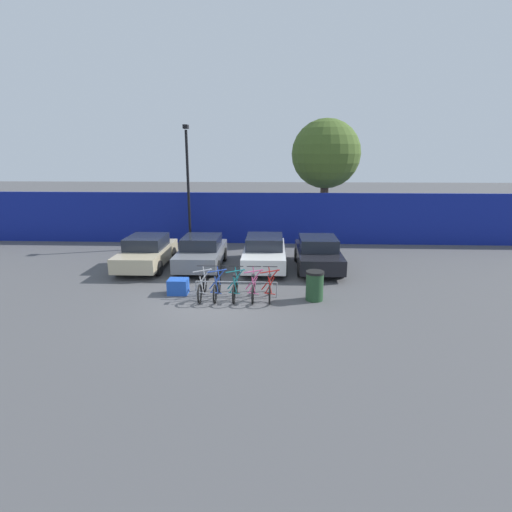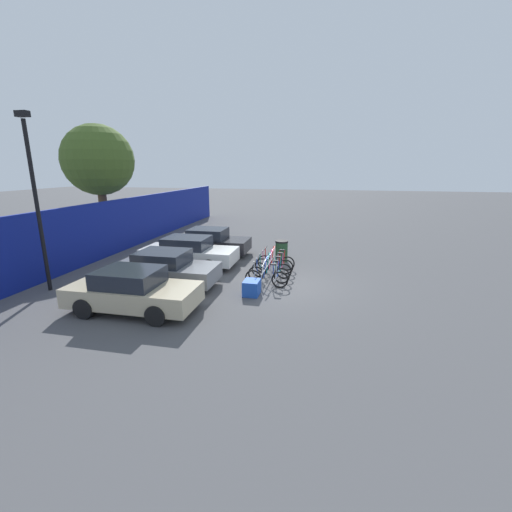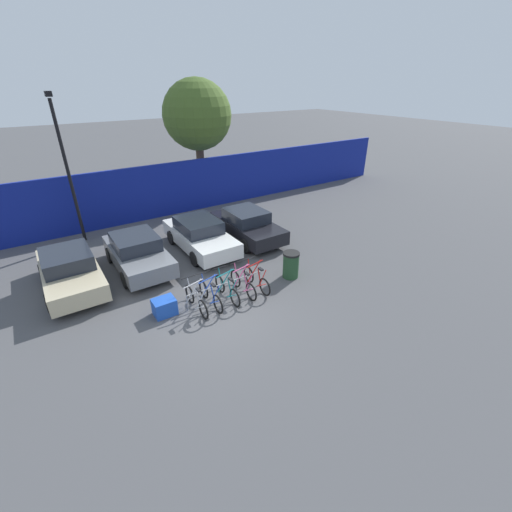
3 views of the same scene
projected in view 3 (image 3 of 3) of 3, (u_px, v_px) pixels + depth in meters
ground_plane at (217, 313)px, 11.13m from camera, size 120.00×120.00×0.00m
hoarding_wall at (128, 196)px, 17.48m from camera, size 36.00×0.16×2.84m
bike_rack at (226, 285)px, 11.76m from camera, size 2.90×0.04×0.57m
bicycle_silver at (196, 300)px, 11.11m from camera, size 0.68×1.71×1.05m
bicycle_blue at (210, 295)px, 11.36m from camera, size 0.68×1.71×1.05m
bicycle_teal at (227, 289)px, 11.68m from camera, size 0.68×1.71×1.05m
bicycle_pink at (243, 284)px, 11.99m from camera, size 0.68×1.71×1.05m
bicycle_red at (256, 279)px, 12.27m from camera, size 0.68×1.71×1.05m
car_beige at (70, 270)px, 12.21m from camera, size 1.91×4.14×1.40m
car_grey at (138, 252)px, 13.48m from camera, size 1.91×4.01×1.40m
car_white at (200, 235)px, 14.98m from camera, size 1.91×4.35×1.40m
car_black at (247, 225)px, 16.01m from camera, size 1.91×4.13×1.40m
lamp_post at (66, 164)px, 14.53m from camera, size 0.24×0.44×6.35m
trash_bin at (291, 265)px, 12.94m from camera, size 0.63×0.63×1.03m
cargo_crate at (164, 307)px, 10.97m from camera, size 0.70×0.56×0.55m
tree_behind_hoarding at (197, 116)px, 19.66m from camera, size 3.95×3.95×6.89m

